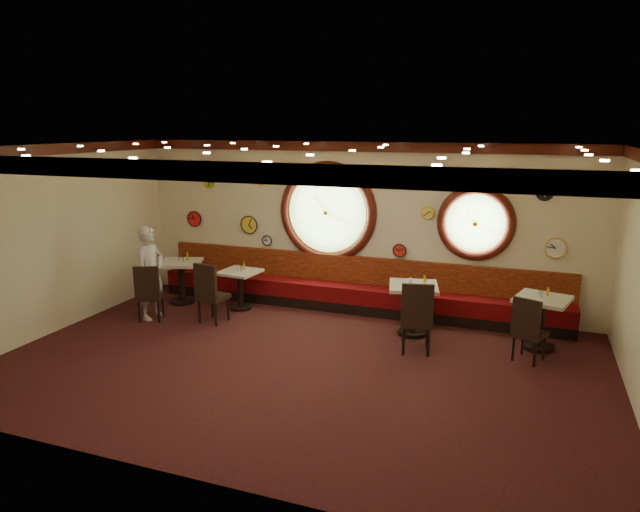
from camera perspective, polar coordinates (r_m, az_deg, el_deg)
The scene contains 48 objects.
floor at distance 8.72m, azimuth -2.16°, elevation -10.76°, with size 9.00×6.00×0.00m, color black.
ceiling at distance 7.98m, azimuth -2.36°, elevation 10.76°, with size 9.00×6.00×0.02m, color #BA8C34.
wall_back at distance 10.98m, azimuth 3.75°, elevation 2.96°, with size 9.00×0.02×3.20m, color beige.
wall_front at distance 5.67m, azimuth -14.03°, elevation -7.13°, with size 9.00×0.02×3.20m, color beige.
wall_left at distance 10.73m, azimuth -25.07°, elevation 1.52°, with size 0.02×6.00×3.20m, color beige.
molding_back at distance 10.77m, azimuth 3.79°, elevation 10.85°, with size 9.00×0.10×0.18m, color #3C110A.
molding_front at distance 5.39m, azimuth -14.61°, elevation 8.31°, with size 9.00×0.10×0.18m, color #3C110A.
molding_left at distance 10.53m, azimuth -25.67°, elevation 9.57°, with size 0.10×6.00×0.18m, color #3C110A.
banquette_base at distance 11.08m, azimuth 3.22°, elevation -4.94°, with size 8.00×0.55×0.20m, color black.
banquette_seat at distance 11.00m, azimuth 3.23°, elevation -3.70°, with size 8.00×0.55×0.30m, color #58070B.
banquette_back at distance 11.10m, azimuth 3.59°, elevation -1.41°, with size 8.00×0.10×0.55m, color #5D070B.
porthole_left_glass at distance 11.11m, azimuth 0.79°, elevation 4.42°, with size 1.66×1.66×0.02m, color #9DCB79.
porthole_left_frame at distance 11.10m, azimuth 0.76°, elevation 4.41°, with size 1.98×1.98×0.18m, color #3C110A.
porthole_left_ring at distance 11.07m, azimuth 0.71°, elevation 4.39°, with size 1.61×1.61×0.03m, color yellow.
porthole_right_glass at distance 10.54m, azimuth 15.31°, elevation 3.20°, with size 1.10×1.10×0.02m, color #9DCB79.
porthole_right_frame at distance 10.52m, azimuth 15.31°, elevation 3.19°, with size 1.38×1.38×0.18m, color #3C110A.
porthole_right_ring at distance 10.49m, azimuth 15.29°, elevation 3.16°, with size 1.09×1.09×0.03m, color yellow.
wall_clock_0 at distance 11.69m, azimuth -5.30°, elevation 1.56°, with size 0.20×0.20×0.03m, color silver.
wall_clock_1 at distance 10.81m, azimuth 7.98°, elevation 0.54°, with size 0.24×0.24×0.03m, color red.
wall_clock_2 at distance 10.39m, azimuth 21.57°, elevation 5.97°, with size 0.28×0.28×0.03m, color black.
wall_clock_3 at distance 12.44m, azimuth -12.44°, elevation 3.65°, with size 0.32×0.32×0.03m, color red.
wall_clock_4 at distance 11.55m, azimuth -5.88°, elevation 7.68°, with size 0.24×0.24×0.03m, color black.
wall_clock_5 at distance 10.58m, azimuth 10.75°, elevation 4.30°, with size 0.22×0.22×0.03m, color #FBE653.
wall_clock_6 at distance 10.54m, azimuth 22.50°, elevation 0.73°, with size 0.34×0.34×0.03m, color white.
wall_clock_7 at distance 11.81m, azimuth -7.09°, elevation 3.11°, with size 0.36×0.36×0.03m, color gold.
wall_clock_8 at distance 12.13m, azimuth -11.01°, elevation 7.29°, with size 0.26×0.26×0.03m, color #83AC22.
wall_clock_9 at distance 10.62m, azimuth 7.67°, elevation 7.71°, with size 0.30×0.30×0.03m, color #7CB639.
table_a at distance 11.73m, azimuth -13.70°, elevation -2.04°, with size 1.00×1.00×0.86m.
table_b at distance 11.15m, azimuth -8.00°, elevation -2.87°, with size 0.76×0.76×0.76m.
table_c at distance 9.82m, azimuth 9.27°, elevation -4.68°, with size 0.96×0.96×0.88m.
table_d at distance 9.73m, azimuth 21.23°, elevation -5.67°, with size 0.96×0.96×0.86m.
chair_a at distance 10.77m, azimuth -16.77°, elevation -3.22°, with size 0.58×0.58×0.65m.
chair_b at distance 10.39m, azimuth -11.00°, elevation -3.29°, with size 0.52×0.52×0.69m.
chair_c at distance 8.97m, azimuth 9.66°, elevation -5.67°, with size 0.58×0.58×0.72m.
chair_d at distance 9.11m, azimuth 20.09°, elevation -6.56°, with size 0.56×0.56×0.63m.
condiment_a_salt at distance 11.76m, azimuth -13.94°, elevation -0.18°, with size 0.03×0.03×0.09m, color #B9BABE.
condiment_b_salt at distance 11.10m, azimuth -8.22°, elevation -1.15°, with size 0.04×0.04×0.11m, color silver.
condiment_c_salt at distance 9.81m, azimuth 9.03°, elevation -2.41°, with size 0.04×0.04×0.10m, color silver.
condiment_d_salt at distance 9.65m, azimuth 21.11°, elevation -3.53°, with size 0.04×0.04×0.10m, color silver.
condiment_a_pepper at distance 11.59m, azimuth -13.53°, elevation -0.35°, with size 0.03×0.03×0.10m, color silver.
condiment_b_pepper at distance 11.03m, azimuth -7.91°, elevation -1.25°, with size 0.04×0.04×0.10m, color silver.
condiment_c_pepper at distance 9.66m, azimuth 9.04°, elevation -2.66°, with size 0.03×0.03×0.09m, color #BBBCC0.
condiment_d_pepper at distance 9.58m, azimuth 21.31°, elevation -3.66°, with size 0.04×0.04×0.10m, color silver.
condiment_a_bottle at distance 11.72m, azimuth -13.10°, elevation -0.02°, with size 0.05×0.05×0.16m, color gold.
condiment_b_bottle at distance 11.14m, azimuth -7.60°, elevation -0.95°, with size 0.05×0.05×0.16m, color yellow.
condiment_c_bottle at distance 9.75m, azimuth 10.44°, elevation -2.37°, with size 0.05×0.05×0.16m, color yellow.
condiment_d_bottle at distance 9.74m, azimuth 21.84°, elevation -3.33°, with size 0.04×0.04×0.14m, color #EE9938.
waiter at distance 10.89m, azimuth -16.58°, elevation -1.62°, with size 0.63×0.41×1.72m, color silver.
Camera 1 is at (3.07, -7.36, 3.52)m, focal length 32.00 mm.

